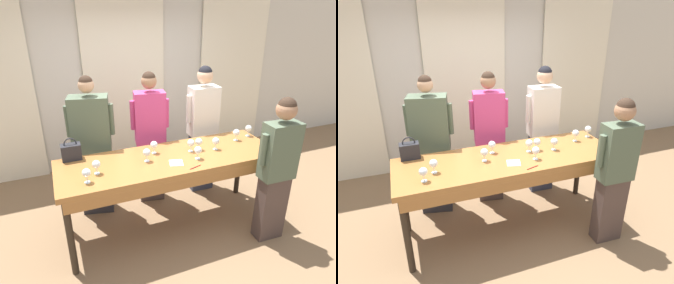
% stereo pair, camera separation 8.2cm
% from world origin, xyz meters
% --- Properties ---
extents(ground_plane, '(18.00, 18.00, 0.00)m').
position_xyz_m(ground_plane, '(0.00, 0.00, 0.00)').
color(ground_plane, '#846647').
extents(wall_back, '(12.00, 0.06, 2.80)m').
position_xyz_m(wall_back, '(0.00, 1.99, 1.40)').
color(wall_back, beige).
rests_on(wall_back, ground_plane).
extents(curtain_panel_center, '(1.30, 0.03, 2.69)m').
position_xyz_m(curtain_panel_center, '(0.00, 1.92, 1.34)').
color(curtain_panel_center, '#EFE5C6').
rests_on(curtain_panel_center, ground_plane).
extents(curtain_panel_right, '(1.30, 0.03, 2.69)m').
position_xyz_m(curtain_panel_right, '(2.00, 1.92, 1.34)').
color(curtain_panel_right, '#EFE5C6').
rests_on(curtain_panel_right, ground_plane).
extents(tasting_bar, '(2.50, 0.81, 0.95)m').
position_xyz_m(tasting_bar, '(0.00, -0.02, 0.86)').
color(tasting_bar, '#9E6633').
rests_on(tasting_bar, ground_plane).
extents(wine_bottle, '(0.08, 0.08, 0.32)m').
position_xyz_m(wine_bottle, '(1.07, -0.25, 1.07)').
color(wine_bottle, black).
rests_on(wine_bottle, tasting_bar).
extents(handbag, '(0.21, 0.12, 0.26)m').
position_xyz_m(handbag, '(-1.03, 0.35, 1.05)').
color(handbag, '#232328').
rests_on(handbag, tasting_bar).
extents(wine_glass_front_left, '(0.08, 0.08, 0.15)m').
position_xyz_m(wine_glass_front_left, '(-0.28, 0.00, 1.06)').
color(wine_glass_front_left, white).
rests_on(wine_glass_front_left, tasting_bar).
extents(wine_glass_front_mid, '(0.08, 0.08, 0.15)m').
position_xyz_m(wine_glass_front_mid, '(0.95, 0.13, 1.06)').
color(wine_glass_front_mid, white).
rests_on(wine_glass_front_mid, tasting_bar).
extents(wine_glass_front_right, '(0.08, 0.08, 0.15)m').
position_xyz_m(wine_glass_front_right, '(-0.14, 0.16, 1.06)').
color(wine_glass_front_right, white).
rests_on(wine_glass_front_right, tasting_bar).
extents(wine_glass_center_left, '(0.08, 0.08, 0.15)m').
position_xyz_m(wine_glass_center_left, '(1.17, 0.20, 1.06)').
color(wine_glass_center_left, white).
rests_on(wine_glass_center_left, tasting_bar).
extents(wine_glass_center_mid, '(0.08, 0.08, 0.15)m').
position_xyz_m(wine_glass_center_mid, '(-0.95, -0.21, 1.05)').
color(wine_glass_center_mid, white).
rests_on(wine_glass_center_mid, tasting_bar).
extents(wine_glass_center_right, '(0.08, 0.08, 0.15)m').
position_xyz_m(wine_glass_center_right, '(-0.83, -0.07, 1.06)').
color(wine_glass_center_right, white).
rests_on(wine_glass_center_right, tasting_bar).
extents(wine_glass_back_left, '(0.08, 0.08, 0.15)m').
position_xyz_m(wine_glass_back_left, '(0.27, 0.05, 1.06)').
color(wine_glass_back_left, white).
rests_on(wine_glass_back_left, tasting_bar).
extents(wine_glass_back_mid, '(0.08, 0.08, 0.15)m').
position_xyz_m(wine_glass_back_mid, '(0.26, -0.15, 1.06)').
color(wine_glass_back_mid, white).
rests_on(wine_glass_back_mid, tasting_bar).
extents(wine_glass_back_right, '(0.08, 0.08, 0.15)m').
position_xyz_m(wine_glass_back_right, '(0.38, 0.05, 1.06)').
color(wine_glass_back_right, white).
rests_on(wine_glass_back_right, tasting_bar).
extents(wine_glass_near_host, '(0.08, 0.08, 0.15)m').
position_xyz_m(wine_glass_near_host, '(0.57, -0.01, 1.05)').
color(wine_glass_near_host, white).
rests_on(wine_glass_near_host, tasting_bar).
extents(napkin, '(0.18, 0.18, 0.00)m').
position_xyz_m(napkin, '(0.00, -0.16, 0.95)').
color(napkin, white).
rests_on(napkin, tasting_bar).
extents(pen, '(0.14, 0.05, 0.01)m').
position_xyz_m(pen, '(0.15, -0.32, 0.96)').
color(pen, maroon).
rests_on(pen, tasting_bar).
extents(guest_olive_jacket, '(0.57, 0.35, 1.80)m').
position_xyz_m(guest_olive_jacket, '(-0.76, 0.67, 0.90)').
color(guest_olive_jacket, '#28282D').
rests_on(guest_olive_jacket, ground_plane).
extents(guest_pink_top, '(0.50, 0.28, 1.79)m').
position_xyz_m(guest_pink_top, '(-0.02, 0.67, 0.93)').
color(guest_pink_top, '#473833').
rests_on(guest_pink_top, ground_plane).
extents(guest_cream_sweater, '(0.50, 0.26, 1.81)m').
position_xyz_m(guest_cream_sweater, '(0.75, 0.67, 0.94)').
color(guest_cream_sweater, '#383D51').
rests_on(guest_cream_sweater, ground_plane).
extents(host_pouring, '(0.49, 0.22, 1.69)m').
position_xyz_m(host_pouring, '(1.00, -0.59, 0.89)').
color(host_pouring, '#473833').
rests_on(host_pouring, ground_plane).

